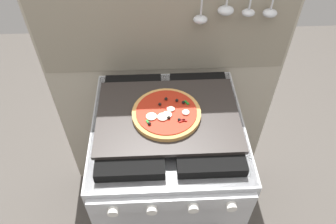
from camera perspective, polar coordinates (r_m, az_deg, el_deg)
ground_plane at (r=2.01m, az=0.00°, el=-18.39°), size 4.00×4.00×0.00m
kitchen_backsplash at (r=1.56m, az=-0.48°, el=5.47°), size 1.10×0.09×1.55m
stove at (r=1.61m, az=0.00°, el=-11.72°), size 0.60×0.64×0.90m
baking_tray at (r=1.24m, az=0.00°, el=-0.57°), size 0.54×0.38×0.02m
pizza_left at (r=1.22m, az=-0.28°, el=-0.22°), size 0.26×0.26×0.03m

